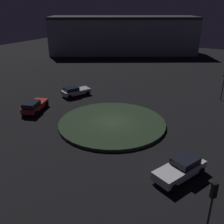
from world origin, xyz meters
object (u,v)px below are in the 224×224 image
(traffic_light_southwest, at_px, (224,79))
(traffic_light_northwest, at_px, (211,202))
(store_building, at_px, (123,35))
(car_silver, at_px, (75,91))
(car_white, at_px, (181,168))
(car_red, at_px, (34,106))

(traffic_light_southwest, xyz_separation_m, traffic_light_northwest, (-1.96, 25.27, -0.00))
(traffic_light_southwest, xyz_separation_m, store_building, (28.11, -26.57, 1.73))
(car_silver, height_order, traffic_light_northwest, traffic_light_northwest)
(car_white, height_order, car_silver, car_white)
(car_red, distance_m, traffic_light_southwest, 25.46)
(car_red, xyz_separation_m, car_silver, (-1.02, -7.25, -0.06))
(traffic_light_southwest, relative_size, store_building, 0.11)
(car_white, distance_m, traffic_light_southwest, 19.95)
(traffic_light_northwest, bearing_deg, traffic_light_southwest, -42.08)
(traffic_light_northwest, distance_m, store_building, 59.96)
(car_red, height_order, traffic_light_southwest, traffic_light_southwest)
(traffic_light_southwest, bearing_deg, car_white, 32.78)
(car_white, xyz_separation_m, store_building, (27.37, -46.38, 4.00))
(car_silver, distance_m, traffic_light_northwest, 27.25)
(store_building, bearing_deg, car_red, 71.89)
(car_white, height_order, traffic_light_southwest, traffic_light_southwest)
(car_red, distance_m, car_silver, 7.32)
(car_red, xyz_separation_m, traffic_light_southwest, (-20.15, -15.41, 2.24))
(car_white, relative_size, traffic_light_southwest, 1.14)
(car_red, distance_m, store_building, 42.91)
(car_white, distance_m, store_building, 54.00)
(car_red, distance_m, traffic_light_northwest, 24.31)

